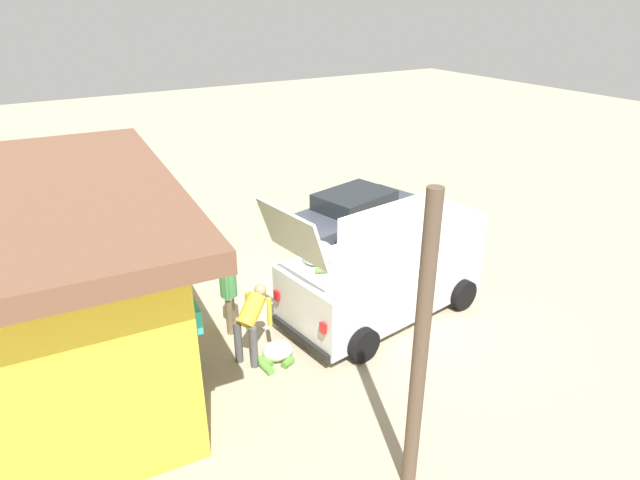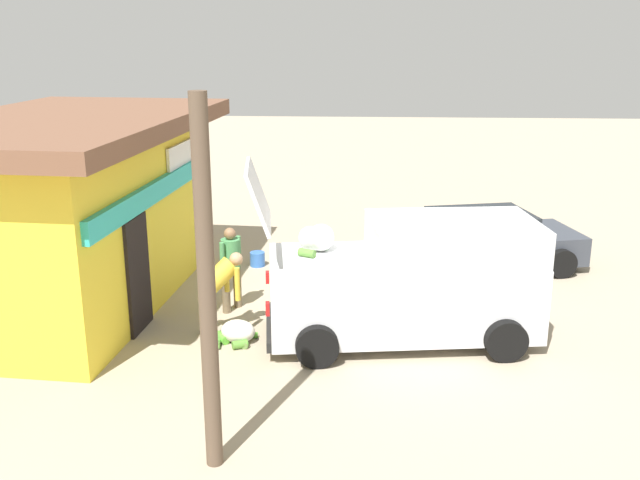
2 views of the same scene
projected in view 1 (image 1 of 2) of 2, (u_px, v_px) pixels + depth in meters
ground_plane at (328, 286)px, 12.73m from camera, size 60.00×60.00×0.00m
storefront_bar at (57, 282)px, 9.19m from camera, size 7.53×4.74×3.51m
delivery_van at (388, 268)px, 11.40m from camera, size 2.68×4.89×2.98m
parked_sedan at (354, 214)px, 15.35m from camera, size 2.84×4.56×1.24m
vendor_standing at (229, 290)px, 10.76m from camera, size 0.52×0.46×1.57m
customer_bending at (251, 318)px, 9.89m from camera, size 0.72×0.77×1.40m
unloaded_banana_pile at (277, 353)px, 10.10m from camera, size 0.66×0.75×0.38m
paint_bucket at (195, 271)px, 13.11m from camera, size 0.33×0.33×0.31m
utility_pole at (420, 354)px, 6.73m from camera, size 0.20×0.20×4.40m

